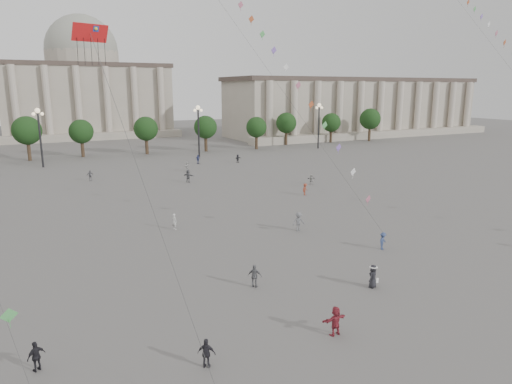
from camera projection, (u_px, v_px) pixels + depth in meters
name	position (u px, v px, depth m)	size (l,w,h in m)	color
ground	(349.00, 318.00, 28.54)	(360.00, 360.00, 0.00)	#565351
hall_east	(356.00, 107.00, 141.25)	(84.00, 26.22, 17.20)	#9F9685
hall_central	(85.00, 88.00, 138.12)	(48.30, 34.30, 35.50)	#9F9685
tree_row	(118.00, 131.00, 95.40)	(137.12, 5.12, 8.00)	#36271B
lamp_post_mid_west	(39.00, 127.00, 81.45)	(2.00, 0.90, 10.65)	#262628
lamp_post_mid_east	(198.00, 121.00, 94.52)	(2.00, 0.90, 10.65)	#262628
lamp_post_far_east	(319.00, 117.00, 107.58)	(2.00, 0.90, 10.65)	#262628
person_crowd_0	(198.00, 159.00, 86.78)	(1.01, 0.42, 1.73)	navy
person_crowd_4	(187.00, 166.00, 78.94)	(1.58, 0.50, 1.70)	#B8B7B3
person_crowd_6	(299.00, 222.00, 45.78)	(1.26, 0.72, 1.95)	slate
person_crowd_7	(311.00, 179.00, 68.24)	(1.41, 0.45, 1.52)	#ADACA9
person_crowd_8	(305.00, 189.00, 61.27)	(1.03, 0.59, 1.59)	brown
person_crowd_9	(238.00, 159.00, 88.06)	(1.48, 0.47, 1.60)	black
person_crowd_12	(188.00, 176.00, 69.63)	(1.79, 0.57, 1.93)	#5E5F63
person_crowd_13	(174.00, 221.00, 46.30)	(0.61, 0.40, 1.67)	beige
person_crowd_16	(90.00, 175.00, 70.71)	(0.99, 0.41, 1.70)	slate
tourist_1	(207.00, 353.00, 23.32)	(0.94, 0.39, 1.60)	#242328
tourist_2	(335.00, 321.00, 26.40)	(1.64, 0.52, 1.77)	maroon
tourist_3	(255.00, 276.00, 32.79)	(1.00, 0.42, 1.71)	slate
tourist_4	(36.00, 356.00, 23.04)	(0.95, 0.40, 1.62)	black
kite_flyer_1	(383.00, 241.00, 40.53)	(1.02, 0.58, 1.57)	navy
hat_person	(373.00, 276.00, 32.74)	(0.99, 0.86, 1.71)	black
dragon_kite	(92.00, 47.00, 27.61)	(2.26, 7.72, 21.34)	red
kite_train_east	(492.00, 34.00, 62.43)	(22.73, 47.56, 65.11)	#3F3F3F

